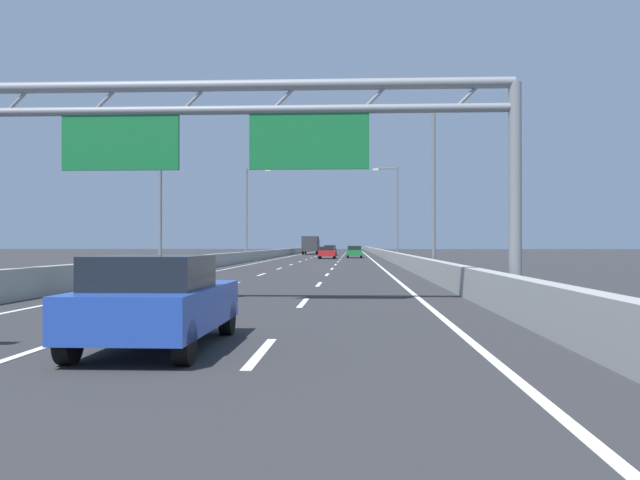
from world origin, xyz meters
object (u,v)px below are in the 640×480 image
Objects in this scene: sign_gantry at (234,135)px; streetlamp_right_mid at (429,177)px; blue_car at (157,301)px; black_car at (330,250)px; green_car at (354,252)px; streetlamp_right_far at (395,207)px; red_car at (327,252)px; streetlamp_left_far at (249,208)px; box_truck at (311,244)px; streetlamp_left_mid at (164,178)px.

sign_gantry is 1.67× the size of streetlamp_right_mid.
black_car is (-0.24, 89.85, -0.01)m from blue_car.
streetlamp_right_far is at bearing -72.95° from green_car.
streetlamp_right_far reaches higher than black_car.
sign_gantry is at bearing -90.00° from black_car.
red_car is 0.99× the size of green_car.
black_car is at bearing 91.07° from red_car.
box_truck is at bearing 84.87° from streetlamp_left_far.
green_car reaches higher than red_car.
streetlamp_right_mid is at bearing -64.63° from streetlamp_left_far.
streetlamp_right_far is at bearing -75.12° from box_truck.
streetlamp_left_mid is at bearing 110.99° from sign_gantry.
streetlamp_left_mid is at bearing -92.94° from box_truck.
streetlamp_left_mid is 2.20× the size of blue_car.
streetlamp_right_mid is at bearing 68.11° from sign_gantry.
streetlamp_right_far is 2.17× the size of red_car.
sign_gantry is 51.08m from streetlamp_right_far.
box_truck is at bearing 87.06° from streetlamp_left_mid.
streetlamp_right_mid is 31.49m from streetlamp_right_far.
box_truck is (-3.76, 100.96, 0.84)m from blue_car.
red_car is (7.71, 40.09, -4.68)m from streetlamp_left_mid.
black_car is (7.29, 62.39, -4.64)m from streetlamp_left_mid.
streetlamp_right_mid is 41.00m from red_car.
streetlamp_left_mid and streetlamp_left_far have the same top height.
streetlamp_left_far reaches higher than red_car.
streetlamp_right_mid reaches higher than box_truck.
red_car is at bearing 48.12° from streetlamp_left_far.
streetlamp_left_mid is 1.00× the size of streetlamp_right_far.
blue_car reaches higher than black_car.
green_car is 0.54× the size of box_truck.
streetlamp_right_mid is (14.93, 0.00, 0.00)m from streetlamp_left_mid.
blue_car is (7.53, -27.47, -4.63)m from streetlamp_left_mid.
streetlamp_right_mid is (7.64, 19.01, 0.60)m from sign_gantry.
sign_gantry is at bearing -81.78° from streetlamp_left_far.
green_car is at bearing 107.05° from streetlamp_right_far.
streetlamp_left_far reaches higher than green_car.
streetlamp_right_mid is 28.82m from blue_car.
streetlamp_right_mid and streetlamp_left_far have the same top height.
red_car is (0.42, 59.10, -4.08)m from sign_gantry.
red_car is at bearing -83.27° from box_truck.
black_car is (-0.42, 22.30, 0.04)m from red_car.
streetlamp_left_far reaches higher than blue_car.
streetlamp_left_mid is 73.69m from box_truck.
streetlamp_left_far is (0.00, 31.49, 0.00)m from streetlamp_left_mid.
green_car is at bearing 95.21° from streetlamp_right_mid.
streetlamp_left_far reaches higher than box_truck.
box_truck reaches higher than green_car.
streetlamp_left_mid is (-7.29, 19.01, 0.60)m from sign_gantry.
streetlamp_right_mid is 2.07× the size of black_car.
blue_car is 101.03m from box_truck.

